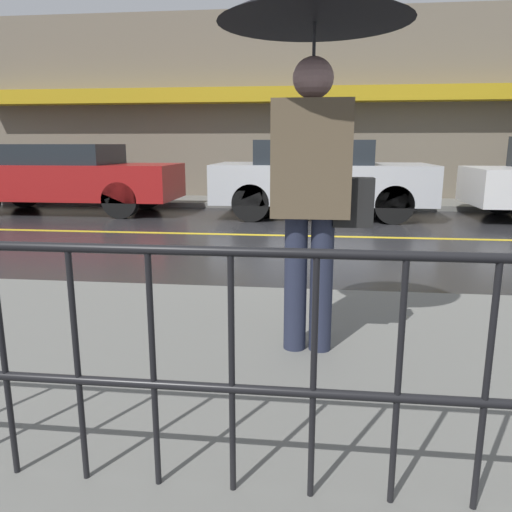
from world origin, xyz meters
name	(u,v)px	position (x,y,z in m)	size (l,w,h in m)	color
ground_plane	(305,236)	(0.00, 0.00, 0.00)	(80.00, 80.00, 0.00)	#262628
sidewalk_near	(289,364)	(0.00, -4.89, 0.06)	(28.00, 3.06, 0.11)	slate
sidewalk_far	(309,203)	(0.00, 4.20, 0.06)	(28.00, 1.68, 0.11)	slate
lane_marking	(305,236)	(0.00, 0.00, 0.00)	(25.20, 0.12, 0.01)	gold
building_storefront	(311,107)	(0.00, 5.15, 2.33)	(28.00, 0.85, 4.62)	#706656
railing_foreground	(272,347)	(0.00, -6.17, 0.71)	(12.00, 0.04, 0.97)	black
pedestrian	(314,63)	(0.12, -4.75, 1.89)	(1.13, 1.13, 2.25)	#23283D
car_red	(65,177)	(-5.14, 2.29, 0.76)	(4.71, 1.72, 1.43)	maroon
car_silver	(320,177)	(0.23, 2.29, 0.79)	(4.24, 1.94, 1.51)	#B2B5BA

